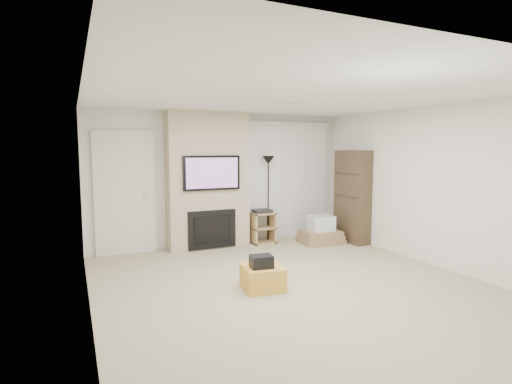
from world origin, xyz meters
name	(u,v)px	position (x,y,z in m)	size (l,w,h in m)	color
floor	(294,286)	(0.00, 0.00, 0.00)	(5.00, 5.50, 0.00)	tan
ceiling	(296,95)	(0.00, 0.00, 2.50)	(5.00, 5.50, 0.00)	white
wall_back	(222,179)	(0.00, 2.75, 1.25)	(5.00, 2.50, 0.00)	white
wall_front	(501,234)	(0.00, -2.75, 1.25)	(5.00, 2.50, 0.00)	white
wall_left	(86,205)	(-2.50, 0.00, 1.25)	(5.50, 2.50, 0.00)	white
wall_right	(433,186)	(2.50, 0.00, 1.25)	(5.50, 2.50, 0.00)	white
hvac_vent	(292,104)	(0.40, 0.80, 2.50)	(0.35, 0.18, 0.01)	silver
ottoman	(263,278)	(-0.42, 0.09, 0.15)	(0.50, 0.50, 0.30)	gold
black_bag	(261,261)	(-0.45, 0.06, 0.38)	(0.28, 0.22, 0.16)	black
fireplace_wall	(208,181)	(-0.35, 2.54, 1.24)	(1.50, 0.47, 2.50)	tan
entry_door	(125,194)	(-1.80, 2.71, 1.05)	(1.02, 0.11, 2.14)	silver
vertical_blinds	(287,176)	(1.40, 2.70, 1.27)	(1.98, 0.10, 2.37)	silver
floor_lamp	(268,174)	(0.87, 2.50, 1.33)	(0.25, 0.25, 1.69)	black
av_stand	(262,225)	(0.70, 2.42, 0.35)	(0.45, 0.38, 0.66)	tan
box_stack	(321,232)	(1.74, 1.94, 0.20)	(0.86, 0.69, 0.54)	#9A7A56
bookshelf	(352,196)	(2.34, 1.77, 0.90)	(0.30, 0.80, 1.80)	#392C1D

